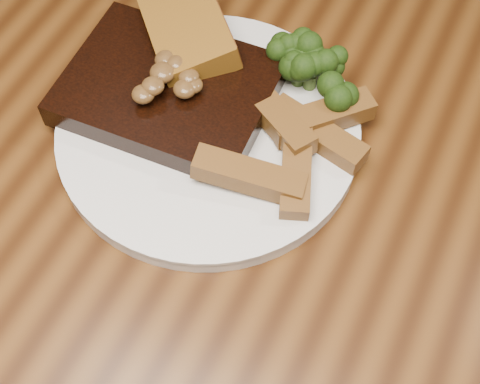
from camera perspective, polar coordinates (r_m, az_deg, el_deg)
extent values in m
cube|color=#4E2C0F|center=(0.58, -1.63, -3.06)|extent=(1.60, 0.90, 0.04)
cylinder|color=black|center=(1.54, 11.96, 14.53)|extent=(0.04, 0.04, 0.38)
cylinder|color=black|center=(1.32, 9.12, 5.49)|extent=(0.04, 0.04, 0.38)
cylinder|color=black|center=(1.37, -3.93, 8.89)|extent=(0.04, 0.04, 0.38)
cylinder|color=silver|center=(0.60, -2.70, 5.17)|extent=(0.29, 0.29, 0.01)
cube|color=black|center=(0.61, -6.11, 8.59)|extent=(0.19, 0.15, 0.03)
cube|color=beige|center=(0.58, -9.02, 3.95)|extent=(0.13, 0.02, 0.02)
cube|color=brown|center=(0.65, -4.56, 12.79)|extent=(0.13, 0.14, 0.03)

